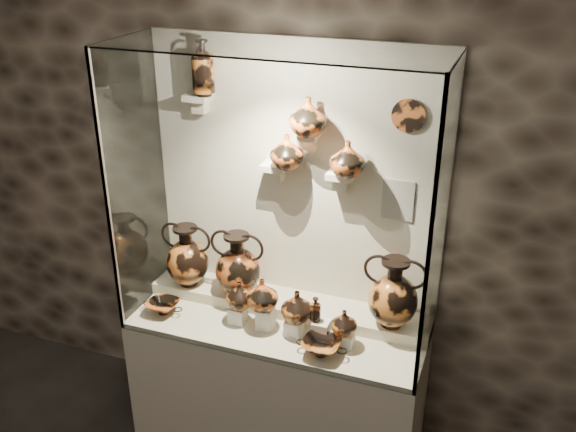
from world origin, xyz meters
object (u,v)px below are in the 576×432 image
(lekythos_small, at_px, (316,308))
(ovoid_vase_b, at_px, (308,116))
(jug_b, at_px, (262,294))
(kylix_left, at_px, (163,306))
(jug_c, at_px, (297,306))
(ovoid_vase_a, at_px, (287,151))
(amphora_left, at_px, (187,255))
(ovoid_vase_c, at_px, (348,159))
(amphora_mid, at_px, (238,264))
(lekythos_tall, at_px, (203,65))
(amphora_right, at_px, (394,293))
(kylix_right, at_px, (321,346))
(jug_a, at_px, (240,295))
(jug_e, at_px, (344,322))

(lekythos_small, xyz_separation_m, ovoid_vase_b, (-0.14, 0.25, 0.99))
(jug_b, xyz_separation_m, kylix_left, (-0.61, -0.06, -0.18))
(jug_b, xyz_separation_m, jug_c, (0.20, 0.01, -0.04))
(ovoid_vase_a, relative_size, ovoid_vase_b, 0.93)
(amphora_left, xyz_separation_m, jug_b, (0.57, -0.19, -0.04))
(jug_b, relative_size, jug_c, 1.02)
(jug_b, relative_size, ovoid_vase_c, 0.99)
(amphora_mid, height_order, kylix_left, amphora_mid)
(amphora_left, relative_size, ovoid_vase_a, 2.06)
(kylix_left, xyz_separation_m, lekythos_tall, (0.17, 0.34, 1.36))
(lekythos_tall, relative_size, ovoid_vase_b, 1.63)
(amphora_right, distance_m, lekythos_small, 0.43)
(kylix_right, bearing_deg, lekythos_tall, 155.40)
(amphora_mid, bearing_deg, lekythos_tall, 169.43)
(lekythos_tall, relative_size, ovoid_vase_a, 1.75)
(jug_a, distance_m, ovoid_vase_a, 0.86)
(jug_b, distance_m, jug_e, 0.48)
(amphora_mid, height_order, jug_b, amphora_mid)
(lekythos_small, distance_m, kylix_right, 0.21)
(kylix_left, xyz_separation_m, ovoid_vase_a, (0.66, 0.32, 0.93))
(jug_e, relative_size, ovoid_vase_a, 0.78)
(ovoid_vase_a, bearing_deg, jug_b, -96.97)
(amphora_right, xyz_separation_m, jug_e, (-0.22, -0.19, -0.12))
(amphora_right, height_order, kylix_left, amphora_right)
(amphora_left, xyz_separation_m, lekythos_small, (0.88, -0.19, -0.06))
(ovoid_vase_c, bearing_deg, kylix_left, -167.46)
(kylix_left, bearing_deg, lekythos_small, 1.83)
(amphora_left, height_order, kylix_left, amphora_left)
(kylix_right, bearing_deg, jug_c, 145.69)
(kylix_left, distance_m, lekythos_tall, 1.41)
(amphora_left, distance_m, ovoid_vase_a, 0.95)
(kylix_left, bearing_deg, kylix_right, -5.60)
(amphora_left, distance_m, kylix_right, 1.02)
(jug_b, bearing_deg, jug_c, -4.11)
(amphora_right, distance_m, kylix_right, 0.49)
(amphora_mid, distance_m, kylix_left, 0.50)
(ovoid_vase_b, bearing_deg, jug_a, -131.97)
(jug_c, xyz_separation_m, ovoid_vase_c, (0.19, 0.24, 0.80))
(jug_a, xyz_separation_m, lekythos_small, (0.45, -0.01, 0.02))
(amphora_right, height_order, kylix_right, amphora_right)
(lekythos_small, bearing_deg, lekythos_tall, 174.03)
(jug_e, height_order, kylix_left, jug_e)
(jug_b, xyz_separation_m, lekythos_tall, (-0.44, 0.28, 1.18))
(amphora_left, bearing_deg, amphora_mid, 0.82)
(jug_a, distance_m, lekythos_tall, 1.28)
(jug_c, height_order, jug_e, jug_c)
(lekythos_small, relative_size, ovoid_vase_b, 0.80)
(amphora_right, relative_size, jug_e, 2.77)
(amphora_right, relative_size, jug_c, 2.21)
(jug_b, relative_size, lekythos_tall, 0.57)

